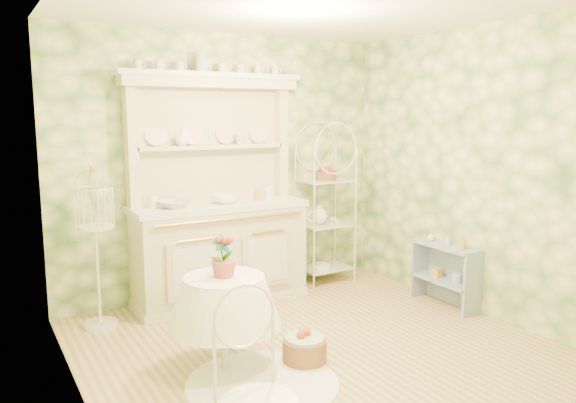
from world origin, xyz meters
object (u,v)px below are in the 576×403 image
kitchen_dresser (219,190)px  floor_basket (305,349)px  side_shelf (445,277)px  round_table (225,326)px  bakers_rack (325,206)px  cafe_chair (260,397)px  birdcage_stand (97,254)px

kitchen_dresser → floor_basket: (-0.01, -1.64, -1.04)m
side_shelf → floor_basket: (-1.89, -0.40, -0.18)m
kitchen_dresser → round_table: (-0.59, -1.44, -0.81)m
side_shelf → bakers_rack: bearing=108.9°
cafe_chair → floor_basket: bearing=48.7°
round_table → birdcage_stand: size_ratio=0.49×
kitchen_dresser → cafe_chair: bearing=-109.4°
kitchen_dresser → birdcage_stand: bearing=-175.1°
kitchen_dresser → round_table: kitchen_dresser is taller
bakers_rack → cafe_chair: bearing=-132.2°
side_shelf → round_table: round_table is taller
kitchen_dresser → side_shelf: bearing=-33.4°
bakers_rack → round_table: size_ratio=2.59×
round_table → cafe_chair: (-0.38, -1.31, 0.15)m
cafe_chair → birdcage_stand: size_ratio=0.71×
bakers_rack → cafe_chair: size_ratio=1.80×
kitchen_dresser → side_shelf: 2.41m
bakers_rack → round_table: (-1.90, -1.50, -0.53)m
cafe_chair → floor_basket: 1.51m
floor_basket → cafe_chair: bearing=-130.7°
kitchen_dresser → birdcage_stand: 1.31m
side_shelf → floor_basket: 1.94m
kitchen_dresser → round_table: bearing=-112.1°
side_shelf → cafe_chair: bearing=-156.8°
side_shelf → birdcage_stand: bearing=155.1°
bakers_rack → floor_basket: 2.28m
kitchen_dresser → bakers_rack: kitchen_dresser is taller
kitchen_dresser → birdcage_stand: size_ratio=1.71×
bakers_rack → floor_basket: bakers_rack is taller
side_shelf → round_table: 2.48m
bakers_rack → birdcage_stand: (-2.53, -0.16, -0.19)m
side_shelf → round_table: size_ratio=1.00×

